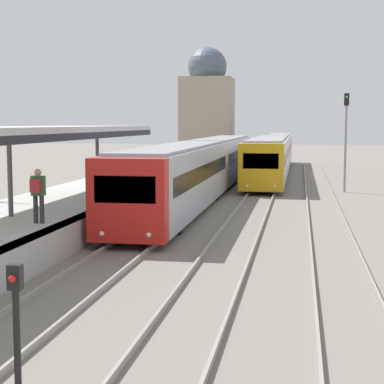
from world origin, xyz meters
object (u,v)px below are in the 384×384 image
(train_near, at_px, (204,165))
(person_on_platform, at_px, (38,191))
(train_far, at_px, (273,153))
(signal_post_near, at_px, (16,319))
(signal_mast_far, at_px, (346,131))

(train_near, bearing_deg, person_on_platform, -97.96)
(train_near, xyz_separation_m, train_far, (3.22, 15.36, -0.01))
(signal_post_near, height_order, signal_mast_far, signal_mast_far)
(person_on_platform, relative_size, train_near, 0.05)
(person_on_platform, distance_m, signal_post_near, 10.67)
(person_on_platform, bearing_deg, train_near, 82.04)
(train_near, bearing_deg, signal_post_near, -87.06)
(person_on_platform, distance_m, train_near, 17.79)
(train_near, bearing_deg, signal_mast_far, 17.15)
(train_near, relative_size, signal_post_near, 16.38)
(train_near, xyz_separation_m, signal_post_near, (1.41, -27.52, -0.44))
(train_near, height_order, signal_post_near, train_near)
(person_on_platform, bearing_deg, train_far, 80.23)
(person_on_platform, xyz_separation_m, train_near, (2.46, 17.61, -0.28))
(person_on_platform, height_order, signal_post_near, person_on_platform)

